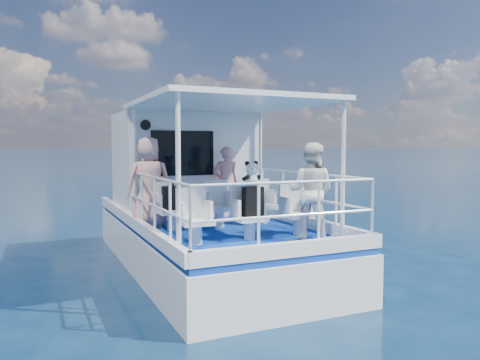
% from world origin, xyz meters
% --- Properties ---
extents(ground, '(2000.00, 2000.00, 0.00)m').
position_xyz_m(ground, '(0.00, 0.00, 0.00)').
color(ground, '#081D3A').
rests_on(ground, ground).
extents(hull, '(3.00, 7.00, 1.60)m').
position_xyz_m(hull, '(0.00, 1.00, 0.00)').
color(hull, white).
rests_on(hull, ground).
extents(deck, '(2.90, 6.90, 0.10)m').
position_xyz_m(deck, '(0.00, 1.00, 0.85)').
color(deck, navy).
rests_on(deck, hull).
extents(cabin, '(2.85, 2.00, 2.20)m').
position_xyz_m(cabin, '(0.00, 2.30, 2.00)').
color(cabin, white).
rests_on(cabin, deck).
extents(canopy, '(3.00, 3.20, 0.08)m').
position_xyz_m(canopy, '(0.00, -0.20, 3.14)').
color(canopy, white).
rests_on(canopy, cabin).
extents(canopy_posts, '(2.77, 2.97, 2.20)m').
position_xyz_m(canopy_posts, '(0.00, -0.25, 2.00)').
color(canopy_posts, white).
rests_on(canopy_posts, deck).
extents(railings, '(2.84, 3.59, 1.00)m').
position_xyz_m(railings, '(0.00, -0.58, 1.40)').
color(railings, white).
rests_on(railings, deck).
extents(seat_port_fwd, '(0.48, 0.46, 0.38)m').
position_xyz_m(seat_port_fwd, '(-0.90, 0.20, 1.09)').
color(seat_port_fwd, silver).
rests_on(seat_port_fwd, deck).
extents(seat_center_fwd, '(0.48, 0.46, 0.38)m').
position_xyz_m(seat_center_fwd, '(0.00, 0.20, 1.09)').
color(seat_center_fwd, silver).
rests_on(seat_center_fwd, deck).
extents(seat_stbd_fwd, '(0.48, 0.46, 0.38)m').
position_xyz_m(seat_stbd_fwd, '(0.90, 0.20, 1.09)').
color(seat_stbd_fwd, silver).
rests_on(seat_stbd_fwd, deck).
extents(seat_port_aft, '(0.48, 0.46, 0.38)m').
position_xyz_m(seat_port_aft, '(-0.90, -1.10, 1.09)').
color(seat_port_aft, silver).
rests_on(seat_port_aft, deck).
extents(seat_center_aft, '(0.48, 0.46, 0.38)m').
position_xyz_m(seat_center_aft, '(0.00, -1.10, 1.09)').
color(seat_center_aft, silver).
rests_on(seat_center_aft, deck).
extents(seat_stbd_aft, '(0.48, 0.46, 0.38)m').
position_xyz_m(seat_stbd_aft, '(0.90, -1.10, 1.09)').
color(seat_stbd_aft, silver).
rests_on(seat_stbd_aft, deck).
extents(passenger_port_fwd, '(0.68, 0.54, 1.66)m').
position_xyz_m(passenger_port_fwd, '(-1.19, 0.68, 1.73)').
color(passenger_port_fwd, '#EAA497').
rests_on(passenger_port_fwd, deck).
extents(passenger_stbd_fwd, '(0.61, 0.47, 1.48)m').
position_xyz_m(passenger_stbd_fwd, '(0.46, 0.99, 1.64)').
color(passenger_stbd_fwd, pink).
rests_on(passenger_stbd_fwd, deck).
extents(passenger_stbd_aft, '(0.93, 0.95, 1.54)m').
position_xyz_m(passenger_stbd_aft, '(0.88, -1.51, 1.67)').
color(passenger_stbd_aft, silver).
rests_on(passenger_stbd_aft, deck).
extents(backpack_port, '(0.31, 0.18, 0.41)m').
position_xyz_m(backpack_port, '(-0.92, 0.12, 1.49)').
color(backpack_port, black).
rests_on(backpack_port, seat_port_fwd).
extents(backpack_center, '(0.31, 0.18, 0.47)m').
position_xyz_m(backpack_center, '(0.03, -1.16, 1.51)').
color(backpack_center, black).
rests_on(backpack_center, seat_center_aft).
extents(compact_camera, '(0.10, 0.06, 0.06)m').
position_xyz_m(compact_camera, '(-0.94, 0.12, 1.72)').
color(compact_camera, black).
rests_on(compact_camera, backpack_port).
extents(panda, '(0.26, 0.22, 0.40)m').
position_xyz_m(panda, '(0.02, -1.13, 1.95)').
color(panda, white).
rests_on(panda, backpack_center).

